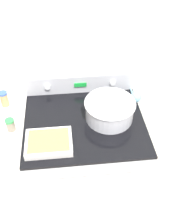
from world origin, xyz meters
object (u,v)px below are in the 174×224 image
object	(u,v)px
casserole_dish	(49,142)
ladle	(135,97)
mixing_bowl	(110,109)
spice_jar_blue_cap	(4,99)
spice_jar_green_cap	(10,125)

from	to	relation	value
casserole_dish	ladle	bearing A→B (deg)	30.12
mixing_bowl	spice_jar_blue_cap	bearing A→B (deg)	165.23
mixing_bowl	spice_jar_blue_cap	distance (m)	0.73
spice_jar_green_cap	spice_jar_blue_cap	distance (m)	0.26
mixing_bowl	spice_jar_green_cap	bearing A→B (deg)	-174.73
mixing_bowl	ladle	distance (m)	0.27
ladle	mixing_bowl	bearing A→B (deg)	-144.26
ladle	spice_jar_green_cap	distance (m)	0.88
ladle	casserole_dish	bearing A→B (deg)	-149.88
spice_jar_blue_cap	mixing_bowl	bearing A→B (deg)	-14.77
casserole_dish	spice_jar_blue_cap	size ratio (longest dim) A/B	2.51
ladle	spice_jar_blue_cap	distance (m)	0.92
casserole_dish	spice_jar_green_cap	world-z (taller)	spice_jar_green_cap
mixing_bowl	spice_jar_green_cap	world-z (taller)	mixing_bowl
mixing_bowl	spice_jar_blue_cap	size ratio (longest dim) A/B	3.00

